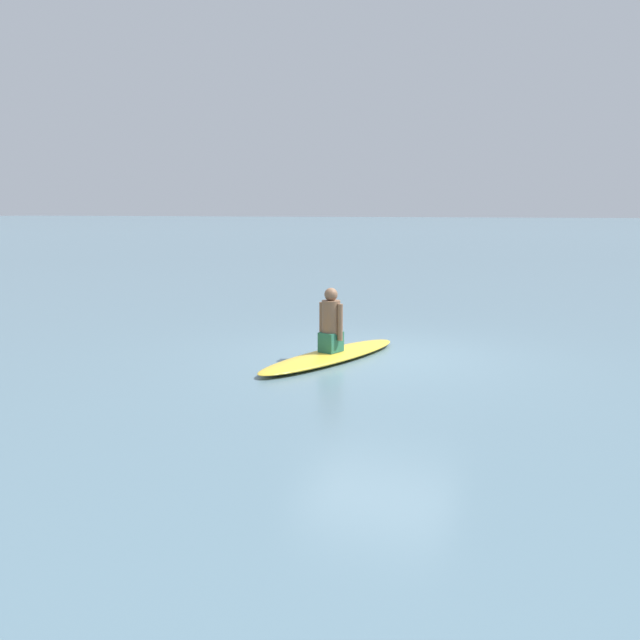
{
  "coord_description": "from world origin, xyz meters",
  "views": [
    {
      "loc": [
        10.45,
        3.1,
        2.33
      ],
      "look_at": [
        0.69,
        -0.74,
        0.65
      ],
      "focal_mm": 38.86,
      "sensor_mm": 36.0,
      "label": 1
    }
  ],
  "objects": [
    {
      "name": "person_paddler",
      "position": [
        0.54,
        -0.62,
        0.59
      ],
      "size": [
        0.39,
        0.44,
        1.0
      ],
      "rotation": [
        0.0,
        0.0,
        -0.28
      ],
      "color": "#26664C",
      "rests_on": "surfboard"
    },
    {
      "name": "surfboard",
      "position": [
        0.54,
        -0.62,
        0.07
      ],
      "size": [
        3.37,
        1.62,
        0.13
      ],
      "primitive_type": "ellipsoid",
      "rotation": [
        0.0,
        0.0,
        -0.28
      ],
      "color": "gold",
      "rests_on": "ground"
    },
    {
      "name": "ground_plane",
      "position": [
        0.0,
        0.0,
        0.0
      ],
      "size": [
        400.0,
        400.0,
        0.0
      ],
      "primitive_type": "plane",
      "color": "slate"
    }
  ]
}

